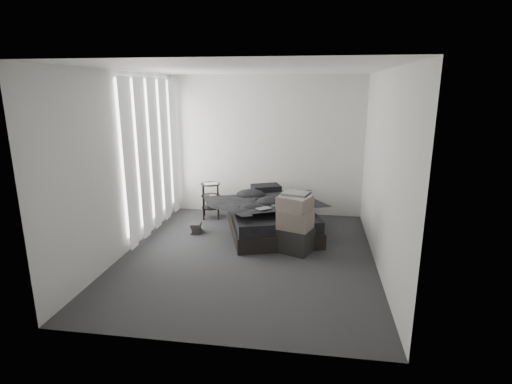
# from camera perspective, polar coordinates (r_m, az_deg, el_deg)

# --- Properties ---
(floor) EXTENTS (3.60, 4.20, 0.01)m
(floor) POSITION_cam_1_polar(r_m,az_deg,el_deg) (5.87, -1.17, -9.08)
(floor) COLOR #2C2C2E
(floor) RESTS_ON ground
(ceiling) EXTENTS (3.60, 4.20, 0.01)m
(ceiling) POSITION_cam_1_polar(r_m,az_deg,el_deg) (5.38, -1.32, 17.18)
(ceiling) COLOR white
(ceiling) RESTS_ON ground
(wall_back) EXTENTS (3.60, 0.01, 2.60)m
(wall_back) POSITION_cam_1_polar(r_m,az_deg,el_deg) (7.53, 1.47, 6.55)
(wall_back) COLOR silver
(wall_back) RESTS_ON ground
(wall_front) EXTENTS (3.60, 0.01, 2.60)m
(wall_front) POSITION_cam_1_polar(r_m,az_deg,el_deg) (3.49, -7.07, -3.23)
(wall_front) COLOR silver
(wall_front) RESTS_ON ground
(wall_left) EXTENTS (0.01, 4.20, 2.60)m
(wall_left) POSITION_cam_1_polar(r_m,az_deg,el_deg) (6.04, -18.35, 3.78)
(wall_left) COLOR silver
(wall_left) RESTS_ON ground
(wall_right) EXTENTS (0.01, 4.20, 2.60)m
(wall_right) POSITION_cam_1_polar(r_m,az_deg,el_deg) (5.47, 17.69, 2.76)
(wall_right) COLOR silver
(wall_right) RESTS_ON ground
(window_left) EXTENTS (0.02, 2.00, 2.30)m
(window_left) POSITION_cam_1_polar(r_m,az_deg,el_deg) (6.83, -14.88, 5.65)
(window_left) COLOR white
(window_left) RESTS_ON wall_left
(curtain_left) EXTENTS (0.06, 2.12, 2.48)m
(curtain_left) POSITION_cam_1_polar(r_m,az_deg,el_deg) (6.82, -14.45, 5.07)
(curtain_left) COLOR white
(curtain_left) RESTS_ON wall_left
(bed) EXTENTS (1.79, 2.07, 0.24)m
(bed) POSITION_cam_1_polar(r_m,az_deg,el_deg) (6.74, 2.23, -4.79)
(bed) COLOR black
(bed) RESTS_ON floor
(mattress) EXTENTS (1.73, 2.01, 0.19)m
(mattress) POSITION_cam_1_polar(r_m,az_deg,el_deg) (6.67, 2.25, -3.06)
(mattress) COLOR black
(mattress) RESTS_ON bed
(duvet) EXTENTS (1.68, 1.82, 0.21)m
(duvet) POSITION_cam_1_polar(r_m,az_deg,el_deg) (6.57, 2.34, -1.54)
(duvet) COLOR black
(duvet) RESTS_ON mattress
(pillow_lower) EXTENTS (0.61, 0.50, 0.12)m
(pillow_lower) POSITION_cam_1_polar(r_m,az_deg,el_deg) (7.27, 0.94, -0.29)
(pillow_lower) COLOR black
(pillow_lower) RESTS_ON mattress
(pillow_upper) EXTENTS (0.59, 0.51, 0.11)m
(pillow_upper) POSITION_cam_1_polar(r_m,az_deg,el_deg) (7.23, 1.43, 0.58)
(pillow_upper) COLOR black
(pillow_upper) RESTS_ON pillow_lower
(laptop) EXTENTS (0.29, 0.19, 0.02)m
(laptop) POSITION_cam_1_polar(r_m,az_deg,el_deg) (6.69, 4.95, -0.28)
(laptop) COLOR silver
(laptop) RESTS_ON duvet
(comic_a) EXTENTS (0.26, 0.25, 0.01)m
(comic_a) POSITION_cam_1_polar(r_m,az_deg,el_deg) (6.10, 1.12, -1.78)
(comic_a) COLOR black
(comic_a) RESTS_ON duvet
(comic_b) EXTENTS (0.23, 0.16, 0.01)m
(comic_b) POSITION_cam_1_polar(r_m,az_deg,el_deg) (6.27, 3.24, -1.30)
(comic_b) COLOR black
(comic_b) RESTS_ON duvet
(comic_c) EXTENTS (0.25, 0.26, 0.01)m
(comic_c) POSITION_cam_1_polar(r_m,az_deg,el_deg) (6.05, 4.76, -1.88)
(comic_c) COLOR black
(comic_c) RESTS_ON duvet
(side_stand) EXTENTS (0.42, 0.42, 0.65)m
(side_stand) POSITION_cam_1_polar(r_m,az_deg,el_deg) (7.47, -6.47, -1.27)
(side_stand) COLOR black
(side_stand) RESTS_ON floor
(papers) EXTENTS (0.30, 0.27, 0.01)m
(papers) POSITION_cam_1_polar(r_m,az_deg,el_deg) (7.38, -6.47, 1.18)
(papers) COLOR white
(papers) RESTS_ON side_stand
(floor_books) EXTENTS (0.21, 0.26, 0.16)m
(floor_books) POSITION_cam_1_polar(r_m,az_deg,el_deg) (6.80, -8.54, -5.12)
(floor_books) COLOR black
(floor_books) RESTS_ON floor
(box_lower) EXTENTS (0.61, 0.55, 0.37)m
(box_lower) POSITION_cam_1_polar(r_m,az_deg,el_deg) (5.98, 5.52, -6.77)
(box_lower) COLOR black
(box_lower) RESTS_ON floor
(box_mid) EXTENTS (0.56, 0.50, 0.28)m
(box_mid) POSITION_cam_1_polar(r_m,az_deg,el_deg) (5.86, 5.65, -3.88)
(box_mid) COLOR #63574E
(box_mid) RESTS_ON box_lower
(box_upper) EXTENTS (0.55, 0.52, 0.19)m
(box_upper) POSITION_cam_1_polar(r_m,az_deg,el_deg) (5.81, 5.56, -1.60)
(box_upper) COLOR #63574E
(box_upper) RESTS_ON box_mid
(art_book_white) EXTENTS (0.47, 0.43, 0.04)m
(art_book_white) POSITION_cam_1_polar(r_m,az_deg,el_deg) (5.77, 5.69, -0.51)
(art_book_white) COLOR silver
(art_book_white) RESTS_ON box_upper
(art_book_snake) EXTENTS (0.44, 0.39, 0.03)m
(art_book_snake) POSITION_cam_1_polar(r_m,az_deg,el_deg) (5.75, 5.75, -0.20)
(art_book_snake) COLOR silver
(art_book_snake) RESTS_ON art_book_white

